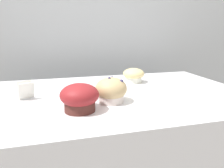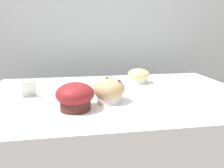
% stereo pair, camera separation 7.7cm
% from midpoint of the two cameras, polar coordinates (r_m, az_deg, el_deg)
% --- Properties ---
extents(wall_back, '(3.20, 0.10, 1.80)m').
position_cam_midpoint_polar(wall_back, '(1.40, -7.40, 4.11)').
color(wall_back, '#B2B7BC').
rests_on(wall_back, ground).
extents(muffin_front_center, '(0.11, 0.11, 0.08)m').
position_cam_midpoint_polar(muffin_front_center, '(0.65, -11.88, -3.51)').
color(muffin_front_center, '#4E2520').
rests_on(muffin_front_center, display_counter).
extents(muffin_back_left, '(0.10, 0.10, 0.06)m').
position_cam_midpoint_polar(muffin_back_left, '(0.98, 3.43, 2.33)').
color(muffin_back_left, white).
rests_on(muffin_back_left, display_counter).
extents(muffin_back_right, '(0.10, 0.10, 0.09)m').
position_cam_midpoint_polar(muffin_back_right, '(0.71, -3.36, -1.76)').
color(muffin_back_right, silver).
rests_on(muffin_back_right, display_counter).
extents(price_card, '(0.06, 0.06, 0.06)m').
position_cam_midpoint_polar(price_card, '(0.82, -24.19, -1.50)').
color(price_card, white).
rests_on(price_card, display_counter).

